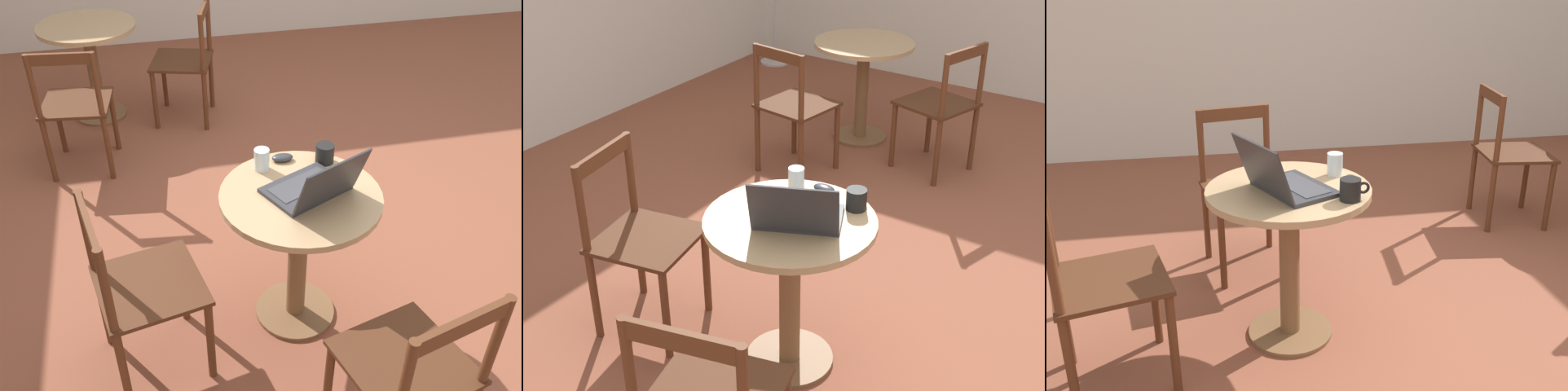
% 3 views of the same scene
% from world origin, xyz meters
% --- Properties ---
extents(ground_plane, '(16.00, 16.00, 0.00)m').
position_xyz_m(ground_plane, '(0.00, 0.00, 0.00)').
color(ground_plane, brown).
extents(cafe_table_near, '(0.71, 0.71, 0.73)m').
position_xyz_m(cafe_table_near, '(-0.63, 0.38, 0.54)').
color(cafe_table_near, brown).
rests_on(cafe_table_near, ground_plane).
extents(cafe_table_mid, '(0.71, 0.71, 0.73)m').
position_xyz_m(cafe_table_mid, '(1.72, 1.31, 0.54)').
color(cafe_table_mid, brown).
rests_on(cafe_table_mid, ground_plane).
extents(chair_near_back, '(0.50, 0.50, 0.88)m').
position_xyz_m(chair_near_back, '(-0.78, 1.10, 0.46)').
color(chair_near_back, '#562D19').
rests_on(chair_near_back, ground_plane).
extents(chair_near_left, '(0.52, 0.52, 0.88)m').
position_xyz_m(chair_near_left, '(-1.41, 0.18, 0.46)').
color(chair_near_left, '#562D19').
rests_on(chair_near_left, ground_plane).
extents(chair_mid_left, '(0.48, 0.48, 0.88)m').
position_xyz_m(chair_mid_left, '(0.96, 1.41, 0.46)').
color(chair_mid_left, '#562D19').
rests_on(chair_mid_left, ground_plane).
extents(chair_mid_front, '(0.53, 0.53, 0.88)m').
position_xyz_m(chair_mid_front, '(1.52, 0.62, 0.46)').
color(chair_mid_front, '#562D19').
rests_on(chair_mid_front, ground_plane).
extents(laptop, '(0.43, 0.45, 0.24)m').
position_xyz_m(laptop, '(-0.66, 0.33, 0.78)').
color(laptop, '#2D2D33').
rests_on(laptop, cafe_table_near).
extents(mouse, '(0.06, 0.10, 0.03)m').
position_xyz_m(mouse, '(-0.35, 0.39, 0.75)').
color(mouse, '#2D2D33').
rests_on(mouse, cafe_table_near).
extents(mug, '(0.12, 0.09, 0.09)m').
position_xyz_m(mug, '(-0.41, 0.20, 0.78)').
color(mug, black).
rests_on(mug, cafe_table_near).
extents(drinking_glass, '(0.07, 0.07, 0.10)m').
position_xyz_m(drinking_glass, '(-0.40, 0.50, 0.78)').
color(drinking_glass, silver).
rests_on(drinking_glass, cafe_table_near).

